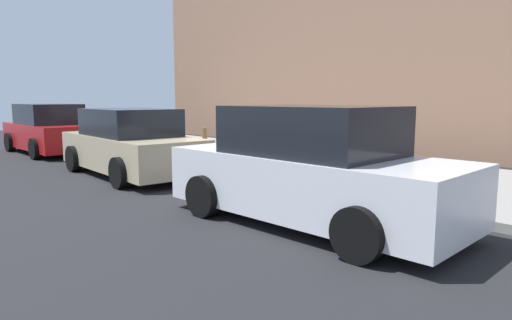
% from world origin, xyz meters
% --- Properties ---
extents(ground_plane, '(40.00, 40.00, 0.00)m').
position_xyz_m(ground_plane, '(0.00, 0.00, 0.00)').
color(ground_plane, black).
extents(sidewalk_curb, '(18.00, 5.00, 0.14)m').
position_xyz_m(sidewalk_curb, '(0.00, -2.50, 0.07)').
color(sidewalk_curb, gray).
rests_on(sidewalk_curb, ground_plane).
extents(building_facade_sidewalk_side, '(24.00, 3.00, 8.96)m').
position_xyz_m(building_facade_sidewalk_side, '(0.00, -7.86, 4.48)').
color(building_facade_sidewalk_side, '#936B51').
rests_on(building_facade_sidewalk_side, ground_plane).
extents(suitcase_red_0, '(0.41, 0.25, 0.97)m').
position_xyz_m(suitcase_red_0, '(-4.15, -0.80, 0.49)').
color(suitcase_red_0, red).
rests_on(suitcase_red_0, sidewalk_curb).
extents(suitcase_maroon_1, '(0.40, 0.26, 1.07)m').
position_xyz_m(suitcase_maroon_1, '(-3.63, -0.76, 0.52)').
color(suitcase_maroon_1, maroon).
rests_on(suitcase_maroon_1, sidewalk_curb).
extents(suitcase_silver_2, '(0.44, 0.27, 0.79)m').
position_xyz_m(suitcase_silver_2, '(-3.10, -0.72, 0.44)').
color(suitcase_silver_2, '#9EA0A8').
rests_on(suitcase_silver_2, sidewalk_curb).
extents(suitcase_olive_3, '(0.39, 0.23, 0.84)m').
position_xyz_m(suitcase_olive_3, '(-2.58, -0.79, 0.44)').
color(suitcase_olive_3, '#59601E').
rests_on(suitcase_olive_3, sidewalk_curb).
extents(suitcase_black_4, '(0.42, 0.24, 0.93)m').
position_xyz_m(suitcase_black_4, '(-2.07, -0.77, 0.50)').
color(suitcase_black_4, black).
rests_on(suitcase_black_4, sidewalk_curb).
extents(suitcase_navy_5, '(0.45, 0.21, 0.83)m').
position_xyz_m(suitcase_navy_5, '(-1.52, -0.79, 0.46)').
color(suitcase_navy_5, navy).
rests_on(suitcase_navy_5, sidewalk_curb).
extents(suitcase_teal_6, '(0.39, 0.22, 0.86)m').
position_xyz_m(suitcase_teal_6, '(-0.99, -0.82, 0.47)').
color(suitcase_teal_6, '#0F606B').
rests_on(suitcase_teal_6, sidewalk_curb).
extents(suitcase_red_7, '(0.48, 0.26, 0.82)m').
position_xyz_m(suitcase_red_7, '(-0.46, -0.78, 0.42)').
color(suitcase_red_7, red).
rests_on(suitcase_red_7, sidewalk_curb).
extents(suitcase_maroon_8, '(0.48, 0.19, 0.71)m').
position_xyz_m(suitcase_maroon_8, '(0.12, -0.83, 0.47)').
color(suitcase_maroon_8, maroon).
rests_on(suitcase_maroon_8, sidewalk_curb).
extents(fire_hydrant, '(0.39, 0.21, 0.77)m').
position_xyz_m(fire_hydrant, '(0.86, -0.77, 0.54)').
color(fire_hydrant, '#99999E').
rests_on(fire_hydrant, sidewalk_curb).
extents(bollard_post, '(0.13, 0.13, 0.89)m').
position_xyz_m(bollard_post, '(1.35, -0.62, 0.59)').
color(bollard_post, brown).
rests_on(bollard_post, sidewalk_curb).
extents(parked_car_white_0, '(4.50, 2.14, 1.69)m').
position_xyz_m(parked_car_white_0, '(-4.24, 1.52, 0.79)').
color(parked_car_white_0, silver).
rests_on(parked_car_white_0, ground_plane).
extents(parked_car_beige_1, '(4.53, 2.09, 1.56)m').
position_xyz_m(parked_car_beige_1, '(1.35, 1.52, 0.73)').
color(parked_car_beige_1, tan).
rests_on(parked_car_beige_1, ground_plane).
extents(parked_car_red_2, '(4.44, 1.96, 1.62)m').
position_xyz_m(parked_car_red_2, '(7.13, 1.52, 0.76)').
color(parked_car_red_2, '#AD1619').
rests_on(parked_car_red_2, ground_plane).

